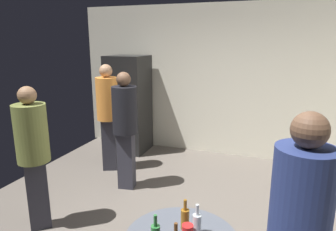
{
  "coord_description": "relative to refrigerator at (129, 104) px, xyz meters",
  "views": [
    {
      "loc": [
        1.02,
        -2.82,
        2.07
      ],
      "look_at": [
        -0.22,
        0.57,
        1.18
      ],
      "focal_mm": 32.58,
      "sensor_mm": 36.0,
      "label": 1
    }
  ],
  "objects": [
    {
      "name": "wall_back",
      "position": [
        1.6,
        0.43,
        0.45
      ],
      "size": [
        5.32,
        0.06,
        2.7
      ],
      "primitive_type": "cube",
      "color": "beige",
      "rests_on": "ground_plane"
    },
    {
      "name": "person_in_orange_shirt",
      "position": [
        0.12,
        -0.94,
        0.1
      ],
      "size": [
        0.45,
        0.45,
        1.71
      ],
      "rotation": [
        0.0,
        0.0,
        -1.15
      ],
      "color": "#2D2D38",
      "rests_on": "ground_plane"
    },
    {
      "name": "beer_bottle_clear",
      "position": [
        2.17,
        -3.17,
        -0.08
      ],
      "size": [
        0.06,
        0.06,
        0.23
      ],
      "color": "silver",
      "rests_on": "foreground_table"
    },
    {
      "name": "beer_bottle_amber",
      "position": [
        2.07,
        -3.14,
        -0.08
      ],
      "size": [
        0.06,
        0.06,
        0.23
      ],
      "color": "#8C5919",
      "rests_on": "foreground_table"
    },
    {
      "name": "person_in_black_shirt",
      "position": [
        0.68,
        -1.42,
        0.07
      ],
      "size": [
        0.39,
        0.39,
        1.66
      ],
      "rotation": [
        0.0,
        0.0,
        -1.41
      ],
      "color": "#2D2D38",
      "rests_on": "ground_plane"
    },
    {
      "name": "person_in_olive_shirt",
      "position": [
        0.2,
        -2.62,
        0.04
      ],
      "size": [
        0.48,
        0.48,
        1.61
      ],
      "rotation": [
        0.0,
        0.0,
        -0.82
      ],
      "color": "#2D2D38",
      "rests_on": "ground_plane"
    },
    {
      "name": "person_in_navy_shirt",
      "position": [
        2.8,
        -3.31,
        0.1
      ],
      "size": [
        0.44,
        0.44,
        1.71
      ],
      "rotation": [
        0.0,
        0.0,
        3.5
      ],
      "color": "#2D2D38",
      "rests_on": "ground_plane"
    },
    {
      "name": "refrigerator",
      "position": [
        0.0,
        0.0,
        0.0
      ],
      "size": [
        0.7,
        0.68,
        1.8
      ],
      "color": "black",
      "rests_on": "ground_plane"
    }
  ]
}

